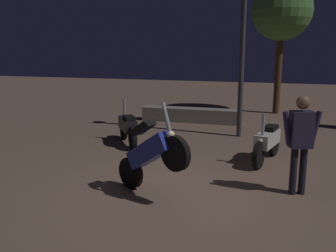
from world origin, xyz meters
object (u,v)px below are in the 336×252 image
(motorcycle_white_parked_right, at_px, (267,142))
(streetlamp_near, at_px, (244,4))
(motorcycle_blue_foreground, at_px, (151,154))
(person_rider_beside, at_px, (301,136))
(motorcycle_black_parked_left, at_px, (128,127))

(motorcycle_white_parked_right, xyz_separation_m, streetlamp_near, (-0.80, 2.18, 3.08))
(motorcycle_white_parked_right, bearing_deg, motorcycle_blue_foreground, -20.03)
(motorcycle_white_parked_right, bearing_deg, streetlamp_near, -144.46)
(motorcycle_blue_foreground, bearing_deg, person_rider_beside, 48.20)
(motorcycle_blue_foreground, height_order, motorcycle_black_parked_left, motorcycle_blue_foreground)
(motorcycle_blue_foreground, relative_size, streetlamp_near, 0.29)
(motorcycle_white_parked_right, height_order, streetlamp_near, streetlamp_near)
(motorcycle_blue_foreground, bearing_deg, motorcycle_white_parked_right, 84.39)
(motorcycle_black_parked_left, bearing_deg, person_rider_beside, -153.85)
(motorcycle_white_parked_right, bearing_deg, motorcycle_black_parked_left, -84.05)
(motorcycle_black_parked_left, xyz_separation_m, streetlamp_near, (2.65, 1.60, 3.08))
(streetlamp_near, bearing_deg, motorcycle_blue_foreground, -101.97)
(motorcycle_black_parked_left, relative_size, person_rider_beside, 0.85)
(motorcycle_black_parked_left, relative_size, streetlamp_near, 0.26)
(person_rider_beside, xyz_separation_m, streetlamp_near, (-1.35, 3.92, 2.51))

